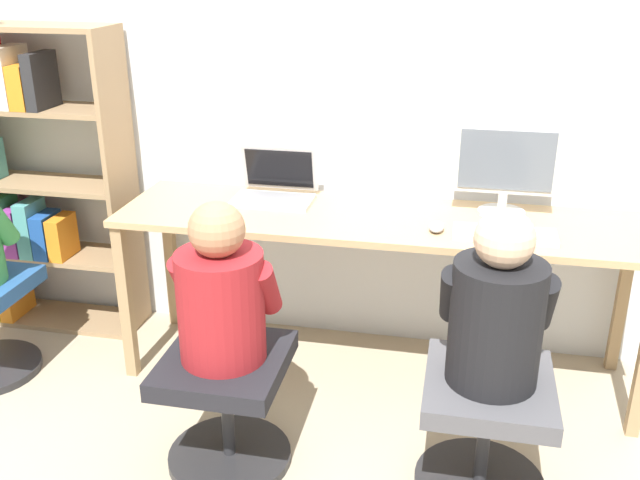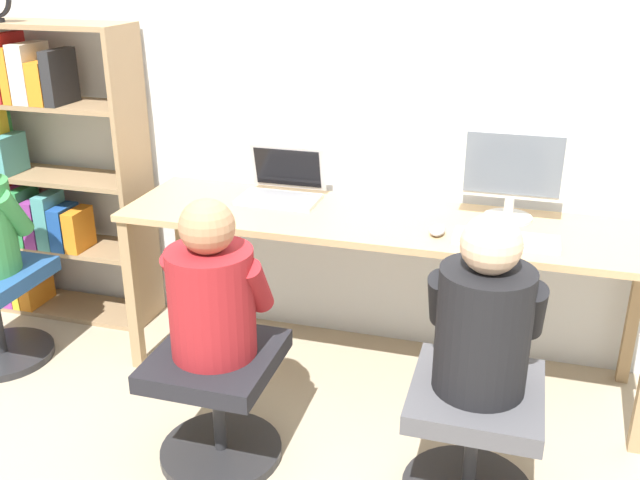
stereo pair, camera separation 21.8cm
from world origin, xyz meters
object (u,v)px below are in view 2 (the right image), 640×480
object	(u,v)px
laptop	(282,188)
person_at_monitor	(484,317)
office_chair_right	(218,394)
person_at_laptop	(212,290)
office_chair_left	(473,431)
bookshelf	(33,172)
desktop_monitor	(512,174)
keyboard	(506,240)

from	to	relation	value
laptop	person_at_monitor	size ratio (longest dim) A/B	0.58
office_chair_right	person_at_laptop	world-z (taller)	person_at_laptop
office_chair_left	office_chair_right	bearing A→B (deg)	-177.36
person_at_monitor	bookshelf	xyz separation A→B (m)	(-2.34, 0.83, 0.05)
desktop_monitor	office_chair_right	size ratio (longest dim) A/B	0.91
person_at_monitor	bookshelf	world-z (taller)	bookshelf
desktop_monitor	office_chair_right	xyz separation A→B (m)	(-0.98, -0.89, -0.69)
office_chair_left	office_chair_right	world-z (taller)	same
office_chair_left	bookshelf	xyz separation A→B (m)	(-2.34, 0.84, 0.50)
office_chair_left	person_at_monitor	world-z (taller)	person_at_monitor
desktop_monitor	person_at_laptop	bearing A→B (deg)	-137.84
office_chair_right	person_at_monitor	bearing A→B (deg)	2.89
keyboard	office_chair_left	world-z (taller)	keyboard
laptop	bookshelf	world-z (taller)	bookshelf
laptop	bookshelf	size ratio (longest dim) A/B	0.24
office_chair_left	bookshelf	world-z (taller)	bookshelf
laptop	office_chair_right	bearing A→B (deg)	-87.62
laptop	person_at_laptop	bearing A→B (deg)	-87.61
desktop_monitor	person_at_laptop	distance (m)	1.34
desktop_monitor	bookshelf	distance (m)	2.37
desktop_monitor	person_at_laptop	world-z (taller)	desktop_monitor
office_chair_right	person_at_laptop	size ratio (longest dim) A/B	0.81
office_chair_left	bookshelf	distance (m)	2.53
laptop	office_chair_left	distance (m)	1.39
keyboard	person_at_monitor	xyz separation A→B (m)	(-0.04, -0.56, -0.05)
office_chair_left	desktop_monitor	bearing A→B (deg)	87.90
laptop	keyboard	size ratio (longest dim) A/B	0.89
person_at_monitor	laptop	bearing A→B (deg)	140.02
desktop_monitor	person_at_laptop	xyz separation A→B (m)	(-0.98, -0.88, -0.25)
laptop	keyboard	world-z (taller)	laptop
desktop_monitor	person_at_monitor	size ratio (longest dim) A/B	0.70
keyboard	bookshelf	xyz separation A→B (m)	(-2.37, 0.27, -0.00)
laptop	desktop_monitor	bearing A→B (deg)	0.97
desktop_monitor	laptop	size ratio (longest dim) A/B	1.21
office_chair_right	person_at_laptop	bearing A→B (deg)	90.00
laptop	office_chair_right	distance (m)	1.02
laptop	keyboard	distance (m)	1.05
office_chair_left	laptop	bearing A→B (deg)	139.87
person_at_monitor	bookshelf	distance (m)	2.48
keyboard	office_chair_left	size ratio (longest dim) A/B	0.85
desktop_monitor	office_chair_left	size ratio (longest dim) A/B	0.91
keyboard	person_at_laptop	xyz separation A→B (m)	(-0.98, -0.61, -0.07)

